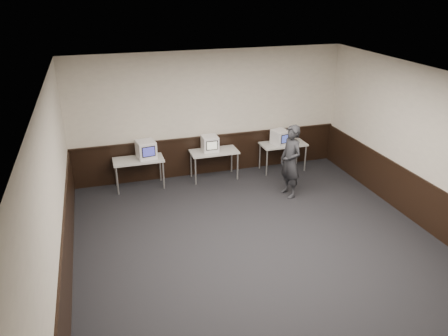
# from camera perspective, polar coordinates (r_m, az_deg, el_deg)

# --- Properties ---
(floor) EXTENTS (8.00, 8.00, 0.00)m
(floor) POSITION_cam_1_polar(r_m,az_deg,el_deg) (8.36, 5.54, -11.21)
(floor) COLOR black
(floor) RESTS_ON ground
(ceiling) EXTENTS (8.00, 8.00, 0.00)m
(ceiling) POSITION_cam_1_polar(r_m,az_deg,el_deg) (7.05, 6.55, 10.72)
(ceiling) COLOR white
(ceiling) RESTS_ON back_wall
(back_wall) EXTENTS (7.00, 0.00, 7.00)m
(back_wall) POSITION_cam_1_polar(r_m,az_deg,el_deg) (11.13, -1.91, 7.05)
(back_wall) COLOR silver
(back_wall) RESTS_ON ground
(left_wall) EXTENTS (0.00, 8.00, 8.00)m
(left_wall) POSITION_cam_1_polar(r_m,az_deg,el_deg) (7.09, -21.22, -4.52)
(left_wall) COLOR silver
(left_wall) RESTS_ON ground
(right_wall) EXTENTS (0.00, 8.00, 8.00)m
(right_wall) POSITION_cam_1_polar(r_m,az_deg,el_deg) (9.42, 26.10, 1.50)
(right_wall) COLOR silver
(right_wall) RESTS_ON ground
(wainscot_back) EXTENTS (6.98, 0.04, 1.00)m
(wainscot_back) POSITION_cam_1_polar(r_m,az_deg,el_deg) (11.47, -1.81, 1.74)
(wainscot_back) COLOR black
(wainscot_back) RESTS_ON back_wall
(wainscot_left) EXTENTS (0.04, 7.98, 1.00)m
(wainscot_left) POSITION_cam_1_polar(r_m,az_deg,el_deg) (7.64, -19.85, -11.83)
(wainscot_left) COLOR black
(wainscot_left) RESTS_ON left_wall
(wainscot_right) EXTENTS (0.04, 7.98, 1.00)m
(wainscot_right) POSITION_cam_1_polar(r_m,az_deg,el_deg) (9.82, 24.89, -4.47)
(wainscot_right) COLOR black
(wainscot_right) RESTS_ON right_wall
(wainscot_rail) EXTENTS (6.98, 0.06, 0.04)m
(wainscot_rail) POSITION_cam_1_polar(r_m,az_deg,el_deg) (11.27, -1.82, 4.16)
(wainscot_rail) COLOR black
(wainscot_rail) RESTS_ON wainscot_back
(desk_left) EXTENTS (1.20, 0.60, 0.75)m
(desk_left) POSITION_cam_1_polar(r_m,az_deg,el_deg) (10.75, -11.11, 0.79)
(desk_left) COLOR beige
(desk_left) RESTS_ON ground
(desk_center) EXTENTS (1.20, 0.60, 0.75)m
(desk_center) POSITION_cam_1_polar(r_m,az_deg,el_deg) (11.06, -1.31, 1.91)
(desk_center) COLOR beige
(desk_center) RESTS_ON ground
(desk_right) EXTENTS (1.20, 0.60, 0.75)m
(desk_right) POSITION_cam_1_polar(r_m,az_deg,el_deg) (11.68, 7.72, 2.88)
(desk_right) COLOR beige
(desk_right) RESTS_ON ground
(emac_left) EXTENTS (0.49, 0.52, 0.43)m
(emac_left) POSITION_cam_1_polar(r_m,az_deg,el_deg) (10.68, -10.14, 2.39)
(emac_left) COLOR white
(emac_left) RESTS_ON desk_left
(emac_center) EXTENTS (0.40, 0.43, 0.39)m
(emac_center) POSITION_cam_1_polar(r_m,az_deg,el_deg) (10.97, -1.85, 3.22)
(emac_center) COLOR white
(emac_center) RESTS_ON desk_center
(emac_right) EXTENTS (0.49, 0.50, 0.39)m
(emac_right) POSITION_cam_1_polar(r_m,az_deg,el_deg) (11.51, 7.38, 4.01)
(emac_right) COLOR white
(emac_right) RESTS_ON desk_right
(person) EXTENTS (0.53, 0.70, 1.74)m
(person) POSITION_cam_1_polar(r_m,az_deg,el_deg) (10.20, 8.69, 0.86)
(person) COLOR #25262A
(person) RESTS_ON ground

